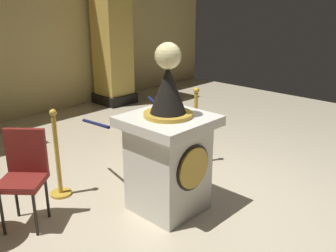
% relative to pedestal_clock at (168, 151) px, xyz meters
% --- Properties ---
extents(ground_plane, '(10.35, 10.35, 0.00)m').
position_rel_pedestal_clock_xyz_m(ground_plane, '(0.37, -0.11, -0.67)').
color(ground_plane, beige).
extents(back_wall, '(10.35, 0.16, 3.86)m').
position_rel_pedestal_clock_xyz_m(back_wall, '(0.37, 4.29, 1.26)').
color(back_wall, tan).
rests_on(back_wall, ground_plane).
extents(pedestal_clock, '(0.82, 0.82, 1.76)m').
position_rel_pedestal_clock_xyz_m(pedestal_clock, '(0.00, 0.00, 0.00)').
color(pedestal_clock, silver).
rests_on(pedestal_clock, ground_plane).
extents(stanchion_near, '(0.24, 0.24, 1.06)m').
position_rel_pedestal_clock_xyz_m(stanchion_near, '(1.10, 0.54, -0.29)').
color(stanchion_near, gold).
rests_on(stanchion_near, ground_plane).
extents(stanchion_far, '(0.24, 0.24, 1.02)m').
position_rel_pedestal_clock_xyz_m(stanchion_far, '(-0.64, 1.10, -0.31)').
color(stanchion_far, gold).
rests_on(stanchion_far, ground_plane).
extents(velvet_rope, '(1.18, 1.16, 0.22)m').
position_rel_pedestal_clock_xyz_m(velvet_rope, '(0.23, 0.82, 0.12)').
color(velvet_rope, '#141947').
extents(column_right, '(0.73, 0.73, 3.71)m').
position_rel_pedestal_clock_xyz_m(column_right, '(2.36, 3.79, 1.17)').
color(column_right, black).
rests_on(column_right, ground_plane).
extents(cafe_chair_red, '(0.56, 0.56, 0.96)m').
position_rel_pedestal_clock_xyz_m(cafe_chair_red, '(-1.14, 0.84, -0.09)').
color(cafe_chair_red, black).
rests_on(cafe_chair_red, ground_plane).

